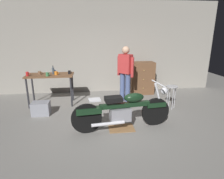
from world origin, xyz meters
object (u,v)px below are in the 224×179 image
motorcycle (123,109)px  person_standing (125,72)px  mug_black_matte (69,72)px  mug_green_speckled (47,74)px  wooden_dresser (142,78)px  mug_orange_travel (56,73)px  bottle (53,71)px  mug_blue_enamel (54,72)px  mug_brown_stoneware (40,73)px  shop_stool (172,91)px  mug_red_diner (27,74)px  storage_bin (41,108)px

motorcycle → person_standing: person_standing is taller
mug_black_matte → mug_green_speckled: mug_green_speckled is taller
wooden_dresser → mug_orange_travel: 2.86m
motorcycle → wooden_dresser: bearing=59.6°
motorcycle → bottle: bottle is taller
person_standing → mug_blue_enamel: bearing=40.8°
mug_blue_enamel → mug_green_speckled: (-0.12, -0.41, 0.00)m
mug_black_matte → mug_green_speckled: (-0.57, -0.22, 0.00)m
mug_black_matte → mug_brown_stoneware: mug_black_matte is taller
bottle → mug_orange_travel: bearing=-52.1°
mug_black_matte → mug_orange_travel: mug_orange_travel is taller
shop_stool → mug_black_matte: (-2.80, 0.72, 0.45)m
mug_black_matte → mug_red_diner: size_ratio=0.94×
mug_black_matte → shop_stool: bearing=-14.4°
mug_blue_enamel → mug_brown_stoneware: bearing=-153.7°
mug_red_diner → bottle: bottle is taller
shop_stool → mug_red_diner: (-3.91, 0.59, 0.46)m
mug_red_diner → mug_brown_stoneware: size_ratio=0.94×
mug_blue_enamel → bottle: bearing=-91.8°
mug_orange_travel → person_standing: bearing=2.6°
mug_brown_stoneware → mug_green_speckled: size_ratio=1.04×
mug_blue_enamel → storage_bin: bearing=-104.9°
shop_stool → mug_brown_stoneware: (-3.62, 0.72, 0.45)m
mug_orange_travel → storage_bin: bearing=-116.9°
motorcycle → mug_brown_stoneware: (-2.09, 1.74, 0.50)m
wooden_dresser → mug_brown_stoneware: 3.28m
mug_black_matte → motorcycle: bearing=-53.9°
wooden_dresser → mug_black_matte: size_ratio=10.25×
storage_bin → mug_orange_travel: 1.08m
motorcycle → wooden_dresser: 2.69m
storage_bin → mug_brown_stoneware: mug_brown_stoneware is taller
person_standing → mug_blue_enamel: size_ratio=15.85×
person_standing → mug_blue_enamel: person_standing is taller
shop_stool → bottle: 3.38m
storage_bin → mug_green_speckled: 0.95m
mug_blue_enamel → mug_green_speckled: size_ratio=0.91×
storage_bin → mug_black_matte: 1.28m
storage_bin → mug_orange_travel: bearing=63.1°
mug_red_diner → mug_brown_stoneware: 0.32m
person_standing → mug_red_diner: bearing=48.6°
shop_stool → wooden_dresser: (-0.44, 1.44, 0.05)m
person_standing → motorcycle: bearing=123.6°
mug_brown_stoneware → wooden_dresser: bearing=12.8°
mug_brown_stoneware → bottle: bottle is taller
person_standing → mug_brown_stoneware: person_standing is taller
motorcycle → mug_blue_enamel: motorcycle is taller
mug_red_diner → mug_orange_travel: 0.76m
person_standing → mug_red_diner: (-2.75, -0.14, 0.03)m
mug_red_diner → mug_brown_stoneware: (0.29, 0.13, -0.01)m
person_standing → mug_brown_stoneware: 2.46m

